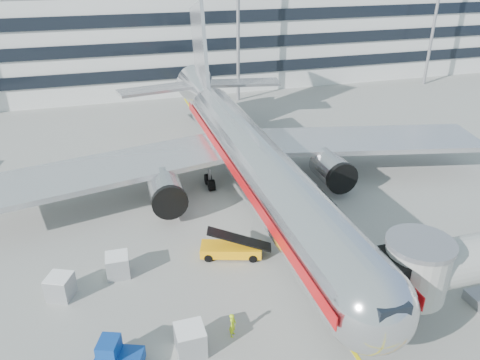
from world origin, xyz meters
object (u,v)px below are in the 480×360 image
object	(u,v)px
baggage_tug	(117,356)
ramp_worker	(233,325)
belt_loader	(231,249)
main_jet	(248,153)
cargo_container_right	(118,265)
cargo_container_front	(190,340)
cargo_container_left	(60,287)

from	to	relation	value
baggage_tug	ramp_worker	size ratio (longest dim) A/B	1.77
belt_loader	ramp_worker	xyz separation A→B (m)	(-2.14, -8.01, 0.16)
main_jet	belt_loader	size ratio (longest dim) A/B	10.20
cargo_container_right	ramp_worker	size ratio (longest dim) A/B	1.03
belt_loader	baggage_tug	xyz separation A→B (m)	(-9.02, -8.45, 0.17)
cargo_container_right	cargo_container_front	xyz separation A→B (m)	(3.60, -8.62, 0.04)
cargo_container_left	belt_loader	bearing A→B (deg)	5.77
main_jet	cargo_container_left	xyz separation A→B (m)	(-16.62, -10.75, -3.39)
belt_loader	baggage_tug	bearing A→B (deg)	-136.85
cargo_container_left	cargo_container_right	distance (m)	4.08
main_jet	ramp_worker	distance (m)	18.97
main_jet	cargo_container_front	xyz separation A→B (m)	(-9.16, -18.05, -3.34)
belt_loader	main_jet	bearing A→B (deg)	65.57
belt_loader	baggage_tug	size ratio (longest dim) A/B	1.72
main_jet	cargo_container_front	world-z (taller)	main_jet
cargo_container_left	cargo_container_front	world-z (taller)	cargo_container_front
cargo_container_left	cargo_container_front	xyz separation A→B (m)	(7.46, -7.31, 0.05)
main_jet	cargo_container_right	size ratio (longest dim) A/B	30.10
main_jet	cargo_container_left	distance (m)	20.08
main_jet	cargo_container_left	world-z (taller)	main_jet
cargo_container_left	ramp_worker	xyz separation A→B (m)	(10.17, -6.77, -0.02)
baggage_tug	ramp_worker	world-z (taller)	baggage_tug
main_jet	baggage_tug	size ratio (longest dim) A/B	17.57
baggage_tug	cargo_container_front	size ratio (longest dim) A/B	1.63
belt_loader	ramp_worker	distance (m)	8.29
cargo_container_front	ramp_worker	bearing A→B (deg)	11.32
main_jet	cargo_container_right	world-z (taller)	main_jet
cargo_container_left	cargo_container_front	size ratio (longest dim) A/B	1.17
main_jet	baggage_tug	world-z (taller)	main_jet
cargo_container_left	baggage_tug	bearing A→B (deg)	-65.47
baggage_tug	ramp_worker	xyz separation A→B (m)	(6.88, 0.44, -0.01)
main_jet	cargo_container_front	size ratio (longest dim) A/B	28.60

